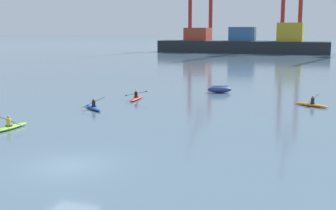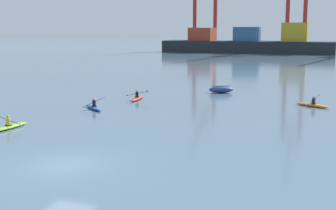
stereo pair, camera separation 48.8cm
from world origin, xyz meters
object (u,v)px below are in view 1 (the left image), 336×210
at_px(kayak_lime, 10,127).
at_px(kayak_orange, 312,104).
at_px(container_barge, 244,43).
at_px(kayak_red, 136,98).
at_px(capsized_dinghy, 220,89).
at_px(gantry_crane_west, 200,0).
at_px(kayak_blue, 93,107).

bearing_deg(kayak_lime, kayak_orange, 41.01).
height_order(container_barge, kayak_red, container_barge).
height_order(kayak_red, kayak_orange, kayak_orange).
bearing_deg(kayak_red, container_barge, 93.56).
relative_size(capsized_dinghy, kayak_orange, 0.87).
relative_size(gantry_crane_west, kayak_lime, 9.16).
xyz_separation_m(container_barge, gantry_crane_west, (-16.63, 13.41, 13.09)).
relative_size(capsized_dinghy, kayak_red, 0.82).
height_order(kayak_red, kayak_blue, kayak_blue).
distance_m(kayak_lime, kayak_orange, 25.37).
relative_size(kayak_lime, kayak_orange, 1.06).
bearing_deg(kayak_red, kayak_orange, 5.91).
distance_m(capsized_dinghy, kayak_blue, 15.65).
bearing_deg(kayak_blue, capsized_dinghy, 59.82).
xyz_separation_m(capsized_dinghy, kayak_lime, (-9.49, -22.39, -0.18)).
distance_m(capsized_dinghy, kayak_red, 9.88).
distance_m(capsized_dinghy, kayak_lime, 24.32).
bearing_deg(kayak_orange, container_barge, 103.87).
xyz_separation_m(capsized_dinghy, kayak_red, (-6.52, -7.42, -0.18)).
bearing_deg(gantry_crane_west, kayak_blue, -79.19).
relative_size(capsized_dinghy, kayak_lime, 0.82).
bearing_deg(capsized_dinghy, kayak_blue, -120.18).
distance_m(container_barge, kayak_red, 89.99).
height_order(capsized_dinghy, kayak_orange, kayak_orange).
relative_size(container_barge, capsized_dinghy, 16.84).
bearing_deg(kayak_orange, kayak_blue, -156.06).
distance_m(container_barge, kayak_lime, 104.81).
height_order(container_barge, gantry_crane_west, gantry_crane_west).
relative_size(gantry_crane_west, kayak_red, 9.12).
height_order(gantry_crane_west, kayak_blue, gantry_crane_west).
distance_m(capsized_dinghy, kayak_orange, 11.24).
xyz_separation_m(gantry_crane_west, kayak_lime, (19.25, -118.16, -15.61)).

